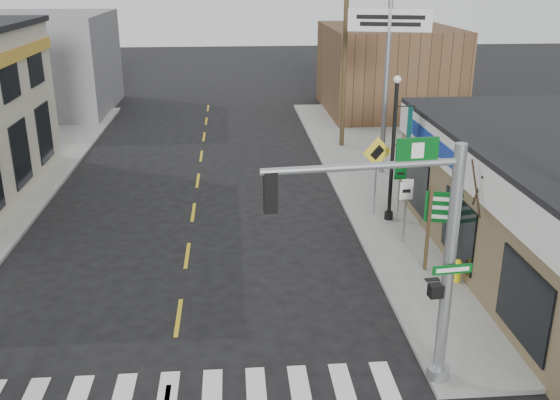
{
  "coord_description": "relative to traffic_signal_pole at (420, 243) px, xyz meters",
  "views": [
    {
      "loc": [
        1.61,
        -11.17,
        8.97
      ],
      "look_at": [
        2.93,
        5.54,
        2.8
      ],
      "focal_mm": 40.0,
      "sensor_mm": 36.0,
      "label": 1
    }
  ],
  "objects": [
    {
      "name": "center_line",
      "position": [
        -5.52,
        7.38,
        -3.56
      ],
      "size": [
        0.12,
        56.0,
        0.01
      ],
      "primitive_type": "cube",
      "color": "gold",
      "rests_on": "ground"
    },
    {
      "name": "lamp_post",
      "position": [
        1.98,
        9.74,
        -0.29
      ],
      "size": [
        0.7,
        0.55,
        5.41
      ],
      "rotation": [
        0.0,
        0.0,
        -0.02
      ],
      "color": "black",
      "rests_on": "sidewalk_right"
    },
    {
      "name": "shrub_front",
      "position": [
        5.14,
        4.23,
        -2.97
      ],
      "size": [
        1.24,
        1.24,
        0.93
      ],
      "primitive_type": "ellipsoid",
      "color": "#163716",
      "rests_on": "sidewalk_right"
    },
    {
      "name": "dance_center_sign",
      "position": [
        3.02,
        15.61,
        2.25
      ],
      "size": [
        3.61,
        0.23,
        7.66
      ],
      "rotation": [
        0.0,
        0.0,
        -0.26
      ],
      "color": "gray",
      "rests_on": "sidewalk_right"
    },
    {
      "name": "bare_tree",
      "position": [
        3.33,
        3.84,
        0.21
      ],
      "size": [
        2.31,
        2.31,
        4.63
      ],
      "rotation": [
        0.0,
        0.0,
        -0.27
      ],
      "color": "black",
      "rests_on": "sidewalk_right"
    },
    {
      "name": "guide_sign",
      "position": [
        2.68,
        5.45,
        -1.64
      ],
      "size": [
        1.58,
        0.13,
        2.76
      ],
      "rotation": [
        0.0,
        0.0,
        -0.26
      ],
      "color": "#483821",
      "rests_on": "sidewalk_right"
    },
    {
      "name": "shrub_back",
      "position": [
        5.21,
        5.74,
        -2.98
      ],
      "size": [
        1.21,
        1.21,
        0.91
      ],
      "primitive_type": "ellipsoid",
      "color": "black",
      "rests_on": "sidewalk_right"
    },
    {
      "name": "ped_crossing_sign",
      "position": [
        1.49,
        10.31,
        -1.36
      ],
      "size": [
        1.19,
        0.08,
        3.07
      ],
      "rotation": [
        0.0,
        0.0,
        0.27
      ],
      "color": "gray",
      "rests_on": "sidewalk_right"
    },
    {
      "name": "utility_pole_far",
      "position": [
        1.98,
        20.46,
        1.46
      ],
      "size": [
        1.66,
        0.25,
        9.54
      ],
      "rotation": [
        0.0,
        0.0,
        0.0
      ],
      "color": "#3B261B",
      "rests_on": "sidewalk_right"
    },
    {
      "name": "sidewalk_right",
      "position": [
        3.48,
        12.38,
        -3.5
      ],
      "size": [
        6.0,
        38.0,
        0.13
      ],
      "primitive_type": "cube",
      "color": "gray",
      "rests_on": "ground"
    },
    {
      "name": "traffic_signal_pole",
      "position": [
        0.0,
        0.0,
        0.0
      ],
      "size": [
        4.54,
        0.37,
        5.75
      ],
      "rotation": [
        0.0,
        0.0,
        0.1
      ],
      "color": "gray",
      "rests_on": "sidewalk_right"
    },
    {
      "name": "bldg_distant_left",
      "position": [
        -16.52,
        31.38,
        -0.36
      ],
      "size": [
        9.0,
        10.0,
        6.4
      ],
      "primitive_type": "cube",
      "color": "slate",
      "rests_on": "ground"
    },
    {
      "name": "fire_hydrant",
      "position": [
        2.75,
        4.6,
        -3.03
      ],
      "size": [
        0.23,
        0.23,
        0.73
      ],
      "rotation": [
        0.0,
        0.0,
        -0.25
      ],
      "color": "yellow",
      "rests_on": "sidewalk_right"
    },
    {
      "name": "bldg_distant_right",
      "position": [
        6.48,
        29.38,
        -0.76
      ],
      "size": [
        8.0,
        10.0,
        5.6
      ],
      "primitive_type": "cube",
      "color": "brown",
      "rests_on": "ground"
    }
  ]
}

